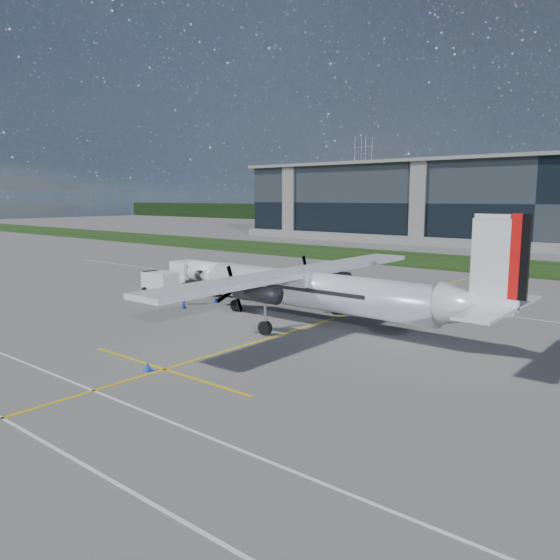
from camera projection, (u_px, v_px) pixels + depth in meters
name	position (u px, v px, depth m)	size (l,w,h in m)	color
ground	(459.00, 271.00, 64.42)	(400.00, 400.00, 0.00)	slate
grass_strip	(483.00, 264.00, 70.50)	(400.00, 18.00, 0.04)	black
terminal_building	(552.00, 204.00, 93.74)	(120.00, 20.00, 15.00)	black
pylon_west	(363.00, 179.00, 196.36)	(9.00, 4.60, 30.00)	gray
yellow_taxiway_centerline	(340.00, 317.00, 39.69)	(0.20, 70.00, 0.01)	yellow
turboprop_aircraft	(326.00, 270.00, 35.74)	(25.03, 25.95, 7.79)	silver
fuel_tanker_truck	(200.00, 276.00, 50.28)	(7.56, 2.46, 2.84)	white
baggage_tug	(160.00, 283.00, 48.62)	(3.36, 2.01, 2.01)	silver
ground_crew_person	(183.00, 291.00, 44.26)	(0.84, 0.60, 2.07)	#F25907
safety_cone_portwing	(148.00, 366.00, 27.26)	(0.36, 0.36, 0.50)	blue
safety_cone_nose_port	(184.00, 305.00, 42.63)	(0.36, 0.36, 0.50)	blue
safety_cone_nose_stbd	(216.00, 299.00, 45.01)	(0.36, 0.36, 0.50)	blue
safety_cone_fwd	(183.00, 300.00, 44.91)	(0.36, 0.36, 0.50)	blue
safety_cone_stbdwing	(393.00, 294.00, 47.54)	(0.36, 0.36, 0.50)	blue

